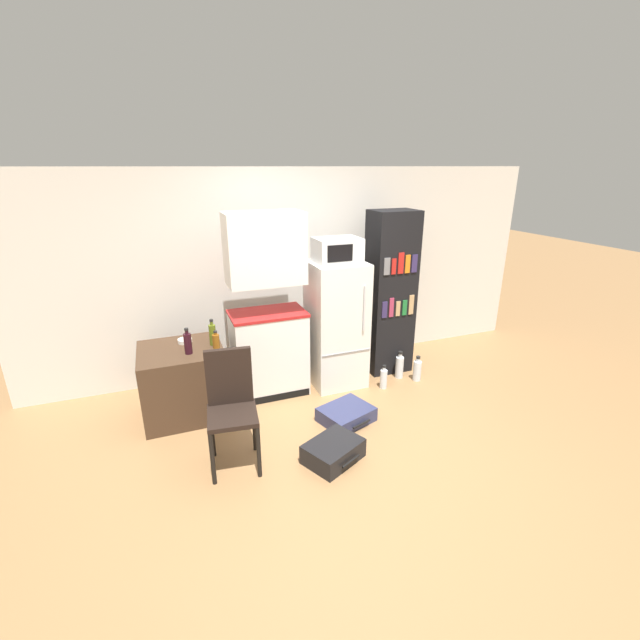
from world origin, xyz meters
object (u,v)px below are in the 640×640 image
object	(u,v)px
bottle_olive_oil	(212,334)
suitcase_large_flat	(346,414)
refrigerator	(336,324)
bottle_amber_beer	(216,341)
water_bottle_back	(399,367)
kitchen_hutch	(267,314)
microwave	(337,250)
bookshelf	(390,294)
bowl	(185,341)
chair	(231,399)
side_table	(184,381)
suitcase_small_flat	(333,451)
water_bottle_front	(417,370)
bottle_wine_dark	(188,343)
water_bottle_middle	(384,378)

from	to	relation	value
bottle_olive_oil	suitcase_large_flat	bearing A→B (deg)	-32.36
refrigerator	bottle_amber_beer	world-z (taller)	refrigerator
water_bottle_back	kitchen_hutch	bearing A→B (deg)	171.08
bottle_amber_beer	suitcase_large_flat	size ratio (longest dim) A/B	0.30
microwave	bookshelf	size ratio (longest dim) A/B	0.25
bowl	chair	world-z (taller)	chair
refrigerator	microwave	xyz separation A→B (m)	(-0.00, -0.00, 0.85)
side_table	bookshelf	size ratio (longest dim) A/B	0.41
bottle_olive_oil	suitcase_small_flat	distance (m)	1.65
bookshelf	water_bottle_back	distance (m)	0.88
kitchen_hutch	water_bottle_front	xyz separation A→B (m)	(1.69, -0.38, -0.80)
bottle_olive_oil	bowl	bearing A→B (deg)	148.59
refrigerator	bottle_wine_dark	xyz separation A→B (m)	(-1.63, -0.22, 0.11)
bowl	water_bottle_middle	world-z (taller)	bowl
suitcase_large_flat	water_bottle_front	size ratio (longest dim) A/B	1.90
bottle_amber_beer	bottle_olive_oil	distance (m)	0.10
refrigerator	bowl	xyz separation A→B (m)	(-1.65, 0.07, 0.02)
side_table	bookshelf	world-z (taller)	bookshelf
side_table	chair	xyz separation A→B (m)	(0.33, -0.93, 0.24)
kitchen_hutch	microwave	xyz separation A→B (m)	(0.78, -0.05, 0.64)
bookshelf	water_bottle_back	world-z (taller)	bookshelf
chair	water_bottle_back	distance (m)	2.33
bowl	kitchen_hutch	bearing A→B (deg)	-1.48
water_bottle_front	chair	bearing A→B (deg)	-163.40
bottle_amber_beer	bowl	distance (m)	0.38
bottle_amber_beer	water_bottle_front	world-z (taller)	bottle_amber_beer
water_bottle_front	water_bottle_back	bearing A→B (deg)	139.50
bottle_amber_beer	water_bottle_middle	distance (m)	1.94
suitcase_small_flat	water_bottle_front	bearing A→B (deg)	7.81
side_table	microwave	world-z (taller)	microwave
microwave	suitcase_small_flat	world-z (taller)	microwave
bottle_olive_oil	water_bottle_back	bearing A→B (deg)	-2.76
bottle_wine_dark	water_bottle_front	size ratio (longest dim) A/B	0.83
bowl	suitcase_large_flat	size ratio (longest dim) A/B	0.24
bottle_wine_dark	bottle_olive_oil	world-z (taller)	bottle_olive_oil
kitchen_hutch	refrigerator	xyz separation A→B (m)	(0.78, -0.05, -0.21)
bottle_wine_dark	suitcase_small_flat	xyz separation A→B (m)	(1.05, -1.11, -0.74)
bottle_wine_dark	bottle_olive_oil	bearing A→B (deg)	28.06
side_table	water_bottle_middle	size ratio (longest dim) A/B	2.84
microwave	bookshelf	bearing A→B (deg)	7.51
suitcase_large_flat	water_bottle_front	xyz separation A→B (m)	(1.14, 0.49, 0.06)
bottle_olive_oil	bowl	distance (m)	0.32
bookshelf	bottle_olive_oil	xyz separation A→B (m)	(-2.12, -0.19, -0.15)
kitchen_hutch	water_bottle_middle	world-z (taller)	kitchen_hutch
bookshelf	suitcase_small_flat	bearing A→B (deg)	-132.77
bottle_wine_dark	chair	distance (m)	0.86
chair	bowl	bearing A→B (deg)	111.05
microwave	bottle_wine_dark	distance (m)	1.81
refrigerator	suitcase_large_flat	xyz separation A→B (m)	(-0.23, -0.82, -0.65)
side_table	suitcase_large_flat	size ratio (longest dim) A/B	1.37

